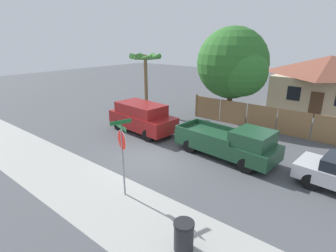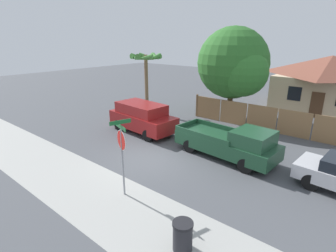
{
  "view_description": "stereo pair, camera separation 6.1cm",
  "coord_description": "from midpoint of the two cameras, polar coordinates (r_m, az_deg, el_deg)",
  "views": [
    {
      "loc": [
        8.34,
        -8.78,
        5.83
      ],
      "look_at": [
        0.41,
        1.05,
        1.6
      ],
      "focal_mm": 28.0,
      "sensor_mm": 36.0,
      "label": 1
    },
    {
      "loc": [
        8.39,
        -8.74,
        5.83
      ],
      "look_at": [
        0.41,
        1.05,
        1.6
      ],
      "focal_mm": 28.0,
      "sensor_mm": 36.0,
      "label": 2
    }
  ],
  "objects": [
    {
      "name": "stop_sign",
      "position": [
        9.85,
        -9.87,
        -4.23
      ],
      "size": [
        0.87,
        0.79,
        3.06
      ],
      "rotation": [
        0.0,
        0.0,
        -0.33
      ],
      "color": "gray",
      "rests_on": "ground"
    },
    {
      "name": "sidewalk_strip",
      "position": [
        11.43,
        -16.84,
        -13.03
      ],
      "size": [
        36.0,
        3.2,
        0.01
      ],
      "color": "#A3A39E",
      "rests_on": "ground"
    },
    {
      "name": "oak_tree",
      "position": [
        19.92,
        14.48,
        12.72
      ],
      "size": [
        5.41,
        5.16,
        6.71
      ],
      "color": "brown",
      "rests_on": "ground"
    },
    {
      "name": "wooden_fence",
      "position": [
        18.2,
        22.74,
        1.06
      ],
      "size": [
        12.35,
        0.12,
        1.74
      ],
      "color": "#997047",
      "rests_on": "ground"
    },
    {
      "name": "palm_tree",
      "position": [
        21.18,
        -4.75,
        13.64
      ],
      "size": [
        2.37,
        2.57,
        4.75
      ],
      "color": "brown",
      "rests_on": "ground"
    },
    {
      "name": "red_suv",
      "position": [
        16.95,
        -5.52,
        1.95
      ],
      "size": [
        4.8,
        2.32,
        1.91
      ],
      "rotation": [
        0.0,
        0.0,
        -0.09
      ],
      "color": "maroon",
      "rests_on": "ground"
    },
    {
      "name": "house",
      "position": [
        26.17,
        31.55,
        8.15
      ],
      "size": [
        8.05,
        7.44,
        4.52
      ],
      "color": "beige",
      "rests_on": "ground"
    },
    {
      "name": "ground_plane",
      "position": [
        13.44,
        -4.08,
        -7.24
      ],
      "size": [
        80.0,
        80.0,
        0.0
      ],
      "primitive_type": "plane",
      "color": "#4C4F54"
    },
    {
      "name": "orange_pickup",
      "position": [
        13.58,
        13.51,
        -3.6
      ],
      "size": [
        5.41,
        2.39,
        1.75
      ],
      "rotation": [
        0.0,
        0.0,
        -0.09
      ],
      "color": "#1E472D",
      "rests_on": "ground"
    },
    {
      "name": "trash_bin",
      "position": [
        8.13,
        3.44,
        -22.78
      ],
      "size": [
        0.61,
        0.61,
        0.92
      ],
      "color": "#28282D",
      "rests_on": "ground"
    }
  ]
}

